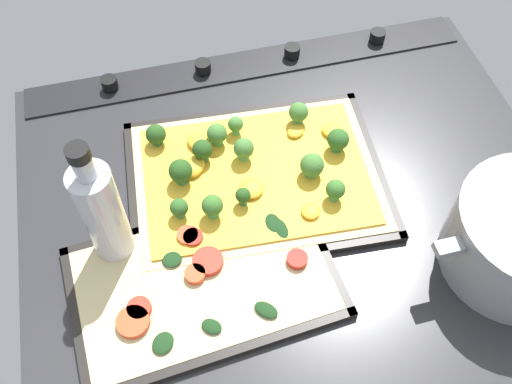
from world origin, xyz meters
The scene contains 7 objects.
ground_plane centered at (0.00, 0.00, -1.50)cm, with size 81.42×68.30×3.00cm, color #28282B.
stove_control_panel centered at (0.00, -30.65, 0.55)cm, with size 78.16×7.00×2.60cm.
baking_tray_front centered at (4.87, -5.51, 0.36)cm, with size 40.68×31.30×1.30cm.
broccoli_pizza centered at (5.17, -6.11, 1.91)cm, with size 38.12×28.74×5.67cm.
baking_tray_back centered at (16.09, 9.49, 0.38)cm, with size 37.35×24.96×1.30cm.
veggie_pizza_back centered at (16.20, 9.41, 1.09)cm, with size 34.77×22.38×1.90cm.
oil_bottle centered at (26.95, 1.17, 9.60)cm, with size 5.50×5.50×22.94cm.
Camera 1 is at (17.53, 44.02, 71.85)cm, focal length 40.19 mm.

